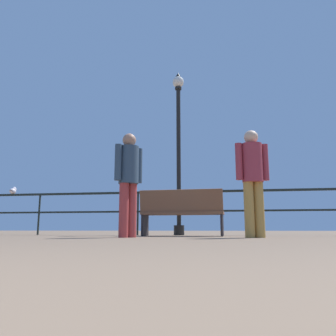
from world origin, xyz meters
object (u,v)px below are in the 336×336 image
Objects in this scene: bench_near_left at (182,210)px; person_by_bench at (129,177)px; seagull_on_rail at (13,191)px; lamppost_center at (179,141)px; person_at_railing at (253,175)px.

bench_near_left is 1.49m from person_by_bench.
bench_near_left is at bearing -12.37° from seagull_on_rail.
bench_near_left is at bearing -79.42° from lamppost_center.
seagull_on_rail is (-5.58, 1.95, 0.06)m from person_at_railing.
seagull_on_rail is (-4.28, 0.94, 0.57)m from bench_near_left.
person_by_bench is at bearing -121.86° from bench_near_left.
person_at_railing is at bearing -19.30° from seagull_on_rail.
lamppost_center reaches higher than seagull_on_rail.
bench_near_left is at bearing 58.14° from person_by_bench.
person_at_railing is at bearing 4.93° from person_by_bench.
lamppost_center reaches higher than person_by_bench.
lamppost_center reaches higher than bench_near_left.
person_by_bench is at bearing -103.15° from lamppost_center.
lamppost_center is 2.62m from person_by_bench.
person_at_railing is (2.03, 0.17, 0.00)m from person_by_bench.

